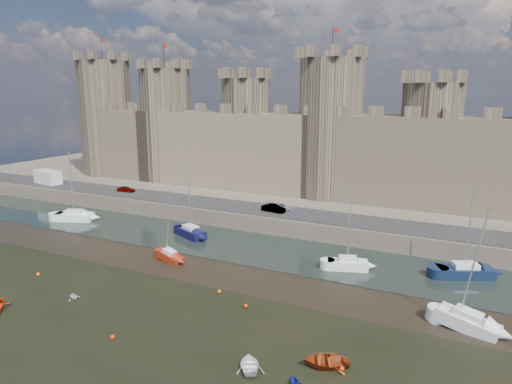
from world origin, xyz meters
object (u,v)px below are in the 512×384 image
Objects in this scene: sailboat_5 at (468,321)px; sailboat_4 at (170,256)px; sailboat_0 at (74,216)px; car_2 at (279,207)px; van at (48,177)px; sailboat_1 at (190,232)px; sailboat_3 at (465,271)px; sailboat_2 at (348,263)px; car_0 at (126,189)px; car_1 at (274,208)px.

sailboat_4 is at bearing -169.40° from sailboat_5.
car_2 is at bearing -1.43° from sailboat_0.
sailboat_1 is (39.58, -9.30, -3.01)m from van.
sailboat_3 is (56.88, 2.67, -0.04)m from sailboat_0.
sailboat_2 is at bearing 171.58° from sailboat_3.
sailboat_1 is 23.28m from sailboat_2.
sailboat_0 is at bearing 122.43° from car_2.
sailboat_4 is (2.92, -8.78, -0.15)m from sailboat_1.
sailboat_0 is 25.47m from sailboat_4.
car_0 is at bearing 157.08° from sailboat_4.
sailboat_0 is 1.24× the size of sailboat_4.
sailboat_4 is at bearing 173.60° from car_2.
car_1 is 27.86m from sailboat_3.
van reaches higher than car_0.
car_1 is at bearing 157.96° from sailboat_5.
van is 0.69× the size of sailboat_4.
car_1 is 32.01m from sailboat_0.
sailboat_0 reaches higher than sailboat_3.
car_2 is at bearing 11.22° from van.
sailboat_5 reaches higher than car_1.
car_0 is at bearing 64.43° from sailboat_0.
car_1 is at bearing -97.99° from car_0.
sailboat_3 is (12.29, 3.52, 0.01)m from sailboat_2.
sailboat_3 is (26.68, -7.69, -2.32)m from car_1.
sailboat_5 is at bearing -31.65° from sailboat_0.
car_1 is at bearing 87.68° from sailboat_4.
sailboat_0 is at bearing 170.70° from car_0.
sailboat_0 is 58.33m from sailboat_5.
sailboat_5 reaches higher than sailboat_1.
sailboat_1 is 1.02× the size of sailboat_3.
sailboat_5 reaches higher than sailboat_3.
sailboat_4 is (-5.88, -17.93, -2.44)m from car_1.
sailboat_2 is 0.95× the size of sailboat_3.
sailboat_4 reaches higher than van.
car_1 is 0.35× the size of sailboat_1.
car_1 is 48.39m from van.
sailboat_1 is 1.19× the size of sailboat_4.
car_1 is 0.34× the size of sailboat_0.
van is (-18.86, -0.91, 0.79)m from car_0.
sailboat_2 is (14.39, -11.20, -2.32)m from car_1.
sailboat_5 is (26.97, -21.18, -2.31)m from car_2.
car_0 is 0.87× the size of car_1.
car_2 is at bearing -95.60° from car_0.
car_2 is 0.39× the size of sailboat_3.
van is 0.56× the size of sailboat_0.
sailboat_3 is 0.94× the size of sailboat_5.
sailboat_0 is at bearing 116.94° from car_1.
sailboat_3 is at bearing -104.77° from car_0.
car_1 is 0.38× the size of sailboat_2.
sailboat_4 is at bearing 179.51° from sailboat_2.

